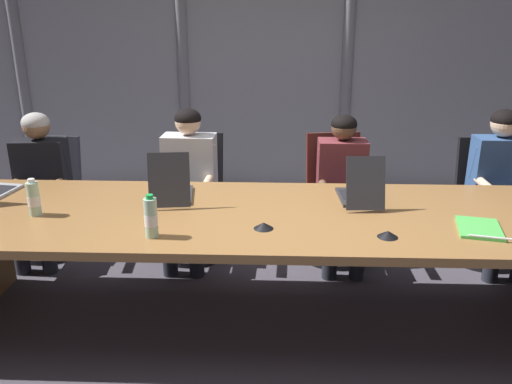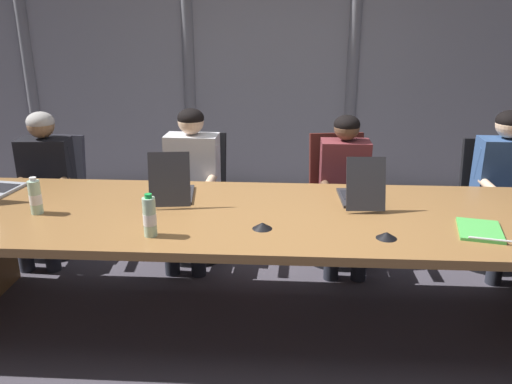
# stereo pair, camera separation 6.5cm
# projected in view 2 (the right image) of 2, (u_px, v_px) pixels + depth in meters

# --- Properties ---
(ground_plane) EXTENTS (14.03, 14.03, 0.00)m
(ground_plane) POSITION_uv_depth(u_px,v_px,m) (263.00, 322.00, 3.29)
(ground_plane) COLOR #47424C
(conference_table) EXTENTS (4.24, 1.14, 0.74)m
(conference_table) POSITION_uv_depth(u_px,v_px,m) (263.00, 234.00, 3.09)
(conference_table) COLOR olive
(conference_table) RESTS_ON ground_plane
(curtain_backdrop) EXTENTS (7.01, 0.17, 2.86)m
(curtain_backdrop) POSITION_uv_depth(u_px,v_px,m) (276.00, 57.00, 5.34)
(curtain_backdrop) COLOR #9999A0
(curtain_backdrop) RESTS_ON ground_plane
(laptop_left_mid) EXTENTS (0.29, 0.44, 0.34)m
(laptop_left_mid) POSITION_uv_depth(u_px,v_px,m) (172.00, 190.00, 3.23)
(laptop_left_mid) COLOR #2D2D33
(laptop_left_mid) RESTS_ON conference_table
(laptop_center) EXTENTS (0.25, 0.44, 0.32)m
(laptop_center) POSITION_uv_depth(u_px,v_px,m) (360.00, 193.00, 3.18)
(laptop_center) COLOR #2D2D33
(laptop_center) RESTS_ON conference_table
(office_chair_left_end) EXTENTS (0.60, 0.60, 0.91)m
(office_chair_left_end) POSITION_uv_depth(u_px,v_px,m) (54.00, 207.00, 4.26)
(office_chair_left_end) COLOR #2D2D38
(office_chair_left_end) RESTS_ON ground_plane
(office_chair_left_mid) EXTENTS (0.60, 0.60, 0.95)m
(office_chair_left_mid) POSITION_uv_depth(u_px,v_px,m) (196.00, 209.00, 4.20)
(office_chair_left_mid) COLOR black
(office_chair_left_mid) RESTS_ON ground_plane
(office_chair_center) EXTENTS (0.60, 0.61, 0.95)m
(office_chair_center) POSITION_uv_depth(u_px,v_px,m) (339.00, 212.00, 4.13)
(office_chair_center) COLOR #511E19
(office_chair_center) RESTS_ON ground_plane
(office_chair_right_mid) EXTENTS (0.60, 0.60, 0.92)m
(office_chair_right_mid) POSITION_uv_depth(u_px,v_px,m) (491.00, 216.00, 4.06)
(office_chair_right_mid) COLOR black
(office_chair_right_mid) RESTS_ON ground_plane
(person_left_end) EXTENTS (0.43, 0.57, 1.15)m
(person_left_end) POSITION_uv_depth(u_px,v_px,m) (43.00, 176.00, 4.02)
(person_left_end) COLOR black
(person_left_end) RESTS_ON ground_plane
(person_left_mid) EXTENTS (0.42, 0.56, 1.18)m
(person_left_mid) POSITION_uv_depth(u_px,v_px,m) (191.00, 177.00, 3.95)
(person_left_mid) COLOR silver
(person_left_mid) RESTS_ON ground_plane
(person_center) EXTENTS (0.38, 0.55, 1.15)m
(person_center) POSITION_uv_depth(u_px,v_px,m) (345.00, 183.00, 3.88)
(person_center) COLOR brown
(person_center) RESTS_ON ground_plane
(person_right_mid) EXTENTS (0.39, 0.55, 1.19)m
(person_right_mid) POSITION_uv_depth(u_px,v_px,m) (506.00, 181.00, 3.81)
(person_right_mid) COLOR #335184
(person_right_mid) RESTS_ON ground_plane
(water_bottle_primary) EXTENTS (0.07, 0.07, 0.22)m
(water_bottle_primary) POSITION_uv_depth(u_px,v_px,m) (35.00, 197.00, 3.00)
(water_bottle_primary) COLOR #ADD1B2
(water_bottle_primary) RESTS_ON conference_table
(water_bottle_secondary) EXTENTS (0.07, 0.07, 0.23)m
(water_bottle_secondary) POSITION_uv_depth(u_px,v_px,m) (150.00, 217.00, 2.69)
(water_bottle_secondary) COLOR #ADD1B2
(water_bottle_secondary) RESTS_ON conference_table
(conference_mic_left_side) EXTENTS (0.11, 0.11, 0.03)m
(conference_mic_left_side) POSITION_uv_depth(u_px,v_px,m) (387.00, 235.00, 2.69)
(conference_mic_left_side) COLOR black
(conference_mic_left_side) RESTS_ON conference_table
(conference_mic_middle) EXTENTS (0.11, 0.11, 0.03)m
(conference_mic_middle) POSITION_uv_depth(u_px,v_px,m) (262.00, 226.00, 2.81)
(conference_mic_middle) COLOR black
(conference_mic_middle) RESTS_ON conference_table
(spiral_notepad) EXTENTS (0.28, 0.35, 0.03)m
(spiral_notepad) POSITION_uv_depth(u_px,v_px,m) (480.00, 230.00, 2.77)
(spiral_notepad) COLOR #4CB74C
(spiral_notepad) RESTS_ON conference_table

